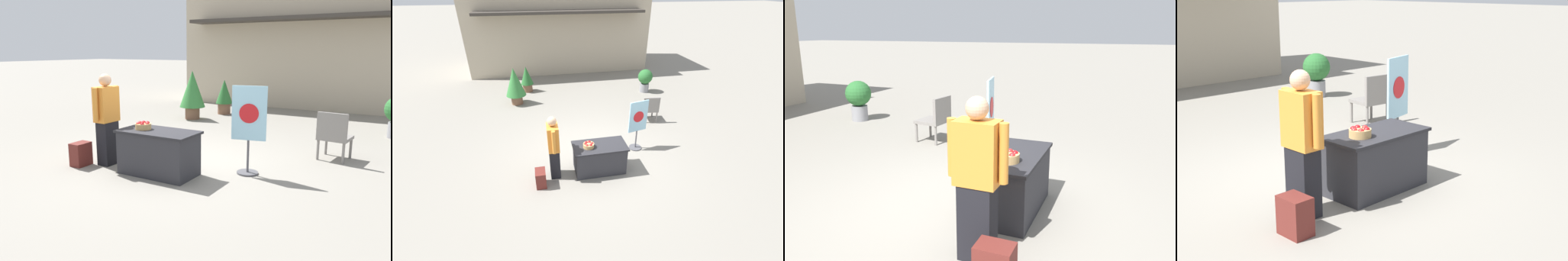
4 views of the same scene
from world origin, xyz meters
TOP-DOWN VIEW (x-y plane):
  - ground_plane at (0.00, 0.00)m, footprint 120.00×120.00m
  - display_table at (0.14, -0.68)m, footprint 1.33×0.70m
  - apple_basket at (-0.15, -0.70)m, footprint 0.27×0.27m
  - person_visitor at (-0.99, -0.67)m, footprint 0.26×0.61m
  - poster_board at (1.42, 0.09)m, footprint 0.57×0.36m
  - patio_chair at (2.48, 1.64)m, footprint 0.61×0.61m
  - potted_plant_near_right at (3.41, 4.32)m, footprint 0.62×0.62m

SIDE VIEW (x-z plane):
  - ground_plane at x=0.00m, z-range 0.00..0.00m
  - display_table at x=0.14m, z-range 0.00..0.75m
  - patio_chair at x=2.48m, z-range 0.04..0.97m
  - potted_plant_near_right at x=3.41m, z-range 0.09..1.09m
  - apple_basket at x=-0.15m, z-range 0.74..0.87m
  - poster_board at x=1.42m, z-range 0.07..1.55m
  - person_visitor at x=-0.99m, z-range 0.01..1.65m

